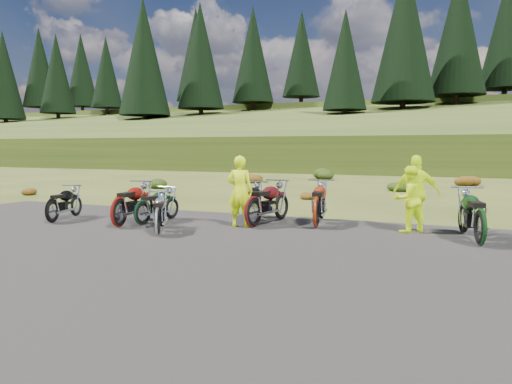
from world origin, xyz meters
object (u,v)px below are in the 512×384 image
at_px(motorcycle_3, 158,237).
at_px(person_middle, 240,192).
at_px(motorcycle_7, 480,247).
at_px(motorcycle_0, 53,224).

relative_size(motorcycle_3, person_middle, 1.02).
distance_m(motorcycle_3, motorcycle_7, 7.13).
distance_m(motorcycle_0, motorcycle_3, 3.86).
bearing_deg(motorcycle_0, person_middle, -88.39).
distance_m(motorcycle_7, person_middle, 5.80).
xyz_separation_m(motorcycle_0, motorcycle_7, (10.74, 1.24, 0.00)).
height_order(motorcycle_7, person_middle, person_middle).
relative_size(motorcycle_0, person_middle, 1.02).
bearing_deg(motorcycle_0, motorcycle_3, -112.26).
relative_size(motorcycle_0, motorcycle_3, 1.00).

